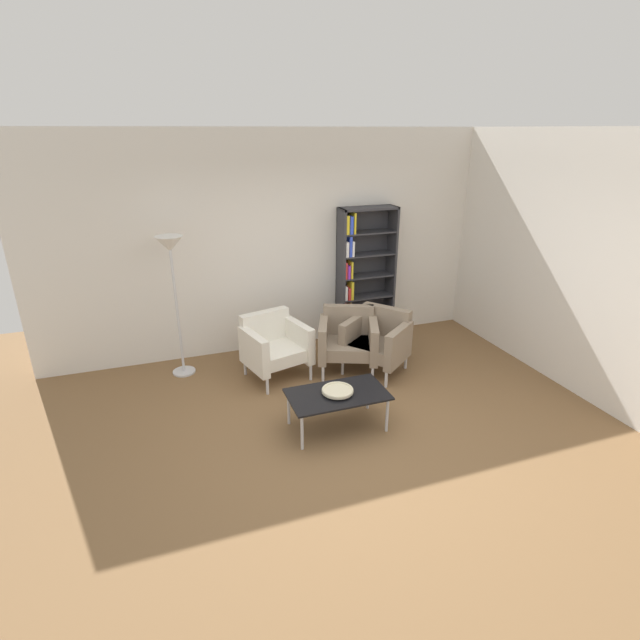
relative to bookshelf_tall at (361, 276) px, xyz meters
The scene contains 10 objects.
ground_plane 2.67m from the bookshelf_tall, 115.71° to the right, with size 8.32×8.32×0.00m, color brown.
plaster_back_panel 1.21m from the bookshelf_tall, 168.97° to the left, with size 6.40×0.12×2.90m, color silver.
plaster_right_partition 2.48m from the bookshelf_tall, 42.86° to the right, with size 0.12×5.20×2.90m, color silver.
bookshelf_tall is the anchor object (origin of this frame).
coffee_table_low 2.42m from the bookshelf_tall, 119.27° to the right, with size 1.00×0.56×0.40m.
decorative_bowl 2.40m from the bookshelf_tall, 119.27° to the right, with size 0.32×0.32×0.05m.
armchair_near_window 1.15m from the bookshelf_tall, 122.11° to the right, with size 0.90×0.87×0.78m.
armchair_corner_red 1.72m from the bookshelf_tall, 153.57° to the right, with size 0.85×0.81×0.78m.
armchair_spare_guest 1.15m from the bookshelf_tall, 100.99° to the right, with size 0.94×0.95×0.78m.
floor_lamp_torchiere 2.60m from the bookshelf_tall, behind, with size 0.32×0.32×1.74m.
Camera 1 is at (-1.65, -3.75, 2.88)m, focal length 27.20 mm.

